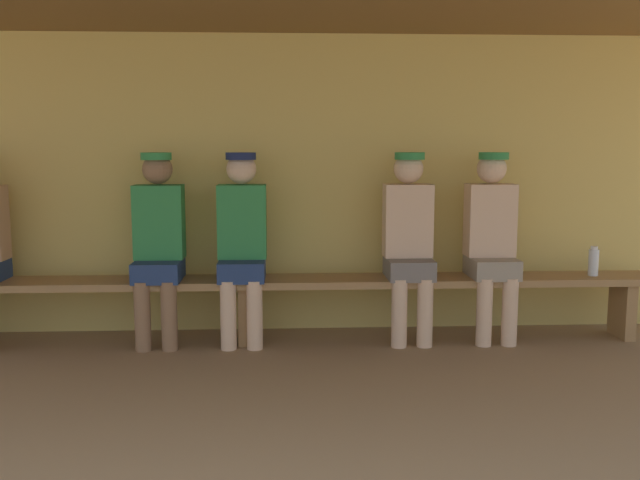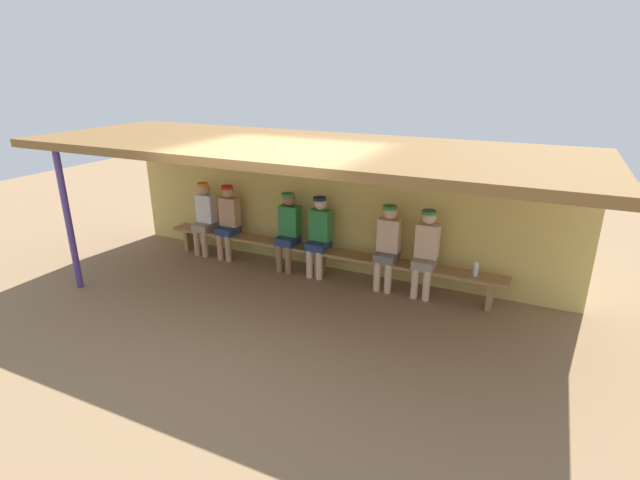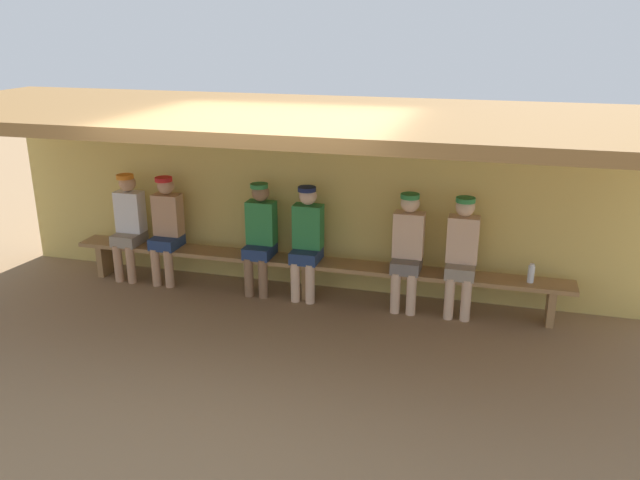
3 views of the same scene
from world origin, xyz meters
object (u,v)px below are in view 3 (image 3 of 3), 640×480
(player_in_white, at_px, (307,237))
(water_bottle_green, at_px, (531,273))
(player_rightmost, at_px, (462,251))
(bench, at_px, (308,266))
(player_with_sunglasses, at_px, (260,233))
(player_near_post, at_px, (408,246))
(player_shirtless_tan, at_px, (129,221))
(player_in_blue, at_px, (166,225))

(player_in_white, bearing_deg, water_bottle_green, -0.33)
(player_rightmost, distance_m, water_bottle_green, 0.77)
(bench, distance_m, player_with_sunglasses, 0.70)
(bench, xyz_separation_m, player_near_post, (1.17, 0.00, 0.36))
(bench, xyz_separation_m, player_rightmost, (1.76, 0.00, 0.36))
(player_near_post, bearing_deg, bench, -179.82)
(player_rightmost, xyz_separation_m, player_shirtless_tan, (-4.12, 0.00, 0.00))
(player_rightmost, height_order, player_in_white, same)
(bench, height_order, player_with_sunglasses, player_with_sunglasses)
(bench, height_order, player_near_post, player_near_post)
(player_near_post, bearing_deg, player_in_white, 180.00)
(water_bottle_green, bearing_deg, player_shirtless_tan, 179.83)
(water_bottle_green, bearing_deg, player_in_blue, 179.81)
(bench, height_order, player_in_blue, player_in_blue)
(player_shirtless_tan, height_order, water_bottle_green, player_shirtless_tan)
(player_with_sunglasses, bearing_deg, player_in_white, 0.00)
(player_with_sunglasses, relative_size, water_bottle_green, 6.28)
(player_shirtless_tan, xyz_separation_m, player_in_blue, (0.53, 0.00, 0.00))
(player_rightmost, relative_size, player_shirtless_tan, 1.00)
(player_near_post, bearing_deg, water_bottle_green, -0.61)
(player_with_sunglasses, relative_size, player_near_post, 1.00)
(player_in_white, distance_m, player_with_sunglasses, 0.58)
(bench, distance_m, player_rightmost, 1.80)
(bench, height_order, player_in_white, player_in_white)
(player_shirtless_tan, height_order, player_with_sunglasses, same)
(player_in_white, distance_m, player_shirtless_tan, 2.34)
(bench, distance_m, player_near_post, 1.22)
(player_in_white, bearing_deg, bench, -13.94)
(player_in_white, relative_size, water_bottle_green, 6.28)
(player_shirtless_tan, xyz_separation_m, water_bottle_green, (4.87, -0.01, -0.19))
(player_near_post, bearing_deg, player_with_sunglasses, 180.00)
(player_rightmost, bearing_deg, player_near_post, 180.00)
(player_in_white, height_order, player_near_post, same)
(player_in_blue, height_order, water_bottle_green, player_in_blue)
(player_in_white, bearing_deg, player_in_blue, 180.00)
(player_in_blue, bearing_deg, player_shirtless_tan, 180.00)
(player_rightmost, xyz_separation_m, player_in_blue, (-3.59, 0.00, 0.00))
(player_in_white, xyz_separation_m, water_bottle_green, (2.52, -0.01, -0.19))
(player_rightmost, relative_size, player_in_blue, 1.00)
(player_rightmost, distance_m, player_with_sunglasses, 2.36)
(player_in_white, bearing_deg, player_with_sunglasses, 180.00)
(water_bottle_green, bearing_deg, bench, 179.75)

